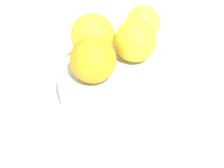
{
  "coord_description": "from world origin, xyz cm",
  "views": [
    {
      "loc": [
        26.55,
        -21.22,
        34.34
      ],
      "look_at": [
        0.0,
        0.0,
        3.57
      ],
      "focal_mm": 46.12,
      "sensor_mm": 36.0,
      "label": 1
    }
  ],
  "objects_px": {
    "fruit_bowl": "(112,87)",
    "orange_loose_0": "(143,23)",
    "orange_in_bowl_0": "(93,60)",
    "orange_in_bowl_1": "(136,41)",
    "orange_in_bowl_2": "(93,36)"
  },
  "relations": [
    {
      "from": "fruit_bowl",
      "to": "orange_loose_0",
      "type": "relative_size",
      "value": 2.31
    },
    {
      "from": "orange_in_bowl_0",
      "to": "orange_in_bowl_1",
      "type": "distance_m",
      "value": 0.08
    },
    {
      "from": "fruit_bowl",
      "to": "orange_in_bowl_1",
      "type": "height_order",
      "value": "orange_in_bowl_1"
    },
    {
      "from": "fruit_bowl",
      "to": "orange_loose_0",
      "type": "xyz_separation_m",
      "value": [
        -0.11,
        0.17,
        0.01
      ]
    },
    {
      "from": "orange_in_bowl_0",
      "to": "orange_loose_0",
      "type": "xyz_separation_m",
      "value": [
        -0.1,
        0.2,
        -0.06
      ]
    },
    {
      "from": "orange_in_bowl_0",
      "to": "orange_in_bowl_2",
      "type": "xyz_separation_m",
      "value": [
        -0.05,
        0.04,
        0.0
      ]
    },
    {
      "from": "orange_in_bowl_2",
      "to": "orange_loose_0",
      "type": "relative_size",
      "value": 0.98
    },
    {
      "from": "orange_in_bowl_2",
      "to": "orange_loose_0",
      "type": "bearing_deg",
      "value": 107.13
    },
    {
      "from": "orange_in_bowl_2",
      "to": "orange_loose_0",
      "type": "distance_m",
      "value": 0.18
    },
    {
      "from": "orange_loose_0",
      "to": "orange_in_bowl_2",
      "type": "bearing_deg",
      "value": -72.87
    },
    {
      "from": "orange_in_bowl_0",
      "to": "orange_in_bowl_1",
      "type": "bearing_deg",
      "value": 89.08
    },
    {
      "from": "orange_loose_0",
      "to": "orange_in_bowl_1",
      "type": "bearing_deg",
      "value": -49.18
    },
    {
      "from": "orange_in_bowl_1",
      "to": "orange_loose_0",
      "type": "relative_size",
      "value": 0.92
    },
    {
      "from": "fruit_bowl",
      "to": "orange_loose_0",
      "type": "height_order",
      "value": "orange_loose_0"
    },
    {
      "from": "orange_in_bowl_1",
      "to": "orange_in_bowl_2",
      "type": "height_order",
      "value": "orange_in_bowl_2"
    }
  ]
}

